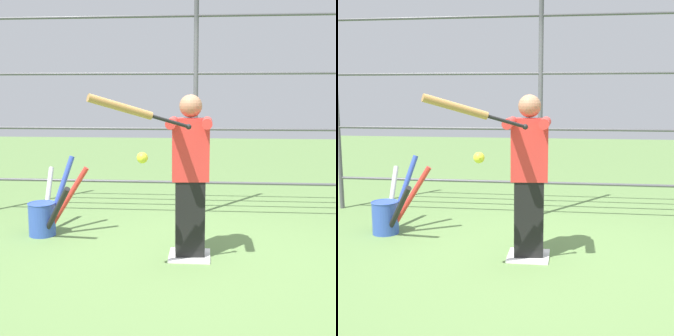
% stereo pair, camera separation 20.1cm
% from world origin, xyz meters
% --- Properties ---
extents(ground_plane, '(24.00, 24.00, 0.00)m').
position_xyz_m(ground_plane, '(0.00, 0.00, 0.00)').
color(ground_plane, '#608447').
extents(home_plate, '(0.40, 0.40, 0.02)m').
position_xyz_m(home_plate, '(0.00, 0.00, 0.01)').
color(home_plate, white).
rests_on(home_plate, ground).
extents(fence_backstop, '(5.51, 0.06, 2.94)m').
position_xyz_m(fence_backstop, '(0.00, -1.60, 1.47)').
color(fence_backstop, '#4C4C51').
rests_on(fence_backstop, ground).
extents(batter, '(0.40, 0.55, 1.56)m').
position_xyz_m(batter, '(0.00, 0.02, 0.85)').
color(batter, black).
rests_on(batter, ground).
extents(baseball_bat_swinging, '(0.79, 0.52, 0.30)m').
position_xyz_m(baseball_bat_swinging, '(0.45, 0.70, 1.45)').
color(baseball_bat_swinging, black).
extents(softball_in_flight, '(0.10, 0.10, 0.10)m').
position_xyz_m(softball_in_flight, '(0.39, 0.46, 1.03)').
color(softball_in_flight, yellow).
extents(bat_bucket, '(0.69, 0.91, 0.87)m').
position_xyz_m(bat_bucket, '(1.63, -0.57, 0.24)').
color(bat_bucket, '#3351B2').
rests_on(bat_bucket, ground).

